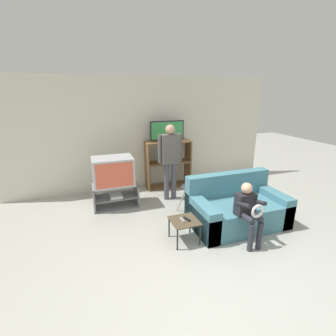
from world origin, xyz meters
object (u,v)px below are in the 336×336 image
(media_shelf, at_px, (168,164))
(remote_control_white, at_px, (182,220))
(television_main, at_px, (113,171))
(person_standing_adult, at_px, (170,155))
(tv_stand, at_px, (116,195))
(remote_control_black, at_px, (187,219))
(folding_stool, at_px, (189,192))
(person_seated_child, at_px, (248,209))
(couch, at_px, (236,209))
(television_flat, at_px, (167,132))
(snack_table, at_px, (184,223))

(media_shelf, height_order, remote_control_white, media_shelf)
(media_shelf, bearing_deg, television_main, -154.10)
(media_shelf, relative_size, person_standing_adult, 0.70)
(person_standing_adult, bearing_deg, tv_stand, 178.66)
(remote_control_black, height_order, person_standing_adult, person_standing_adult)
(remote_control_black, bearing_deg, folding_stool, 47.52)
(tv_stand, distance_m, remote_control_white, 1.80)
(remote_control_white, relative_size, person_seated_child, 0.15)
(folding_stool, bearing_deg, couch, -42.75)
(tv_stand, distance_m, remote_control_black, 1.84)
(television_main, relative_size, person_standing_adult, 0.48)
(television_flat, bearing_deg, tv_stand, -154.21)
(tv_stand, relative_size, television_flat, 1.09)
(tv_stand, relative_size, media_shelf, 0.78)
(television_main, relative_size, remote_control_black, 5.43)
(folding_stool, relative_size, snack_table, 1.36)
(television_flat, distance_m, person_standing_adult, 0.79)
(snack_table, bearing_deg, remote_control_white, 167.41)
(remote_control_white, xyz_separation_m, person_seated_child, (0.93, -0.34, 0.20))
(media_shelf, relative_size, couch, 0.70)
(media_shelf, height_order, folding_stool, media_shelf)
(remote_control_white, bearing_deg, television_main, 113.82)
(tv_stand, bearing_deg, couch, -36.17)
(person_standing_adult, bearing_deg, person_seated_child, -73.41)
(remote_control_white, height_order, couch, couch)
(remote_control_black, xyz_separation_m, person_seated_child, (0.86, -0.34, 0.20))
(snack_table, bearing_deg, person_seated_child, -20.57)
(snack_table, bearing_deg, folding_stool, 61.22)
(folding_stool, relative_size, remote_control_white, 3.94)
(tv_stand, distance_m, television_flat, 1.87)
(media_shelf, bearing_deg, folding_stool, -93.51)
(media_shelf, xyz_separation_m, couch, (0.55, -2.08, -0.29))
(snack_table, distance_m, person_seated_child, 0.99)
(tv_stand, relative_size, person_seated_child, 0.93)
(snack_table, distance_m, remote_control_white, 0.07)
(tv_stand, xyz_separation_m, remote_control_black, (0.89, -1.60, 0.14))
(television_flat, relative_size, person_seated_child, 0.85)
(snack_table, xyz_separation_m, person_seated_child, (0.90, -0.34, 0.26))
(person_standing_adult, relative_size, person_seated_child, 1.70)
(television_flat, distance_m, remote_control_black, 2.50)
(remote_control_black, bearing_deg, media_shelf, 61.92)
(folding_stool, bearing_deg, television_main, 147.82)
(media_shelf, height_order, person_seated_child, media_shelf)
(couch, height_order, person_standing_adult, person_standing_adult)
(media_shelf, height_order, snack_table, media_shelf)
(remote_control_white, height_order, person_standing_adult, person_standing_adult)
(remote_control_white, bearing_deg, remote_control_black, -6.96)
(media_shelf, xyz_separation_m, remote_control_white, (-0.56, -2.28, -0.21))
(television_flat, height_order, remote_control_white, television_flat)
(television_flat, height_order, couch, television_flat)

